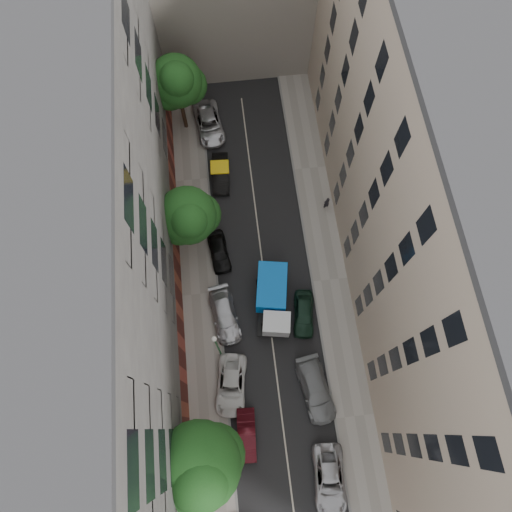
{
  "coord_description": "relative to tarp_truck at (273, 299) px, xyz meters",
  "views": [
    {
      "loc": [
        -2.06,
        -11.05,
        36.93
      ],
      "look_at": [
        -0.73,
        0.62,
        6.0
      ],
      "focal_mm": 32.0,
      "sensor_mm": 36.0,
      "label": 1
    }
  ],
  "objects": [
    {
      "name": "ground",
      "position": [
        -0.41,
        1.46,
        -1.45
      ],
      "size": [
        120.0,
        120.0,
        0.0
      ],
      "primitive_type": "plane",
      "color": "#4C4C49",
      "rests_on": "ground"
    },
    {
      "name": "road_surface",
      "position": [
        -0.41,
        1.46,
        -1.44
      ],
      "size": [
        8.0,
        44.0,
        0.02
      ],
      "primitive_type": "cube",
      "color": "black",
      "rests_on": "ground"
    },
    {
      "name": "sidewalk_left",
      "position": [
        -5.91,
        1.46,
        -1.38
      ],
      "size": [
        3.0,
        44.0,
        0.15
      ],
      "primitive_type": "cube",
      "color": "gray",
      "rests_on": "ground"
    },
    {
      "name": "sidewalk_right",
      "position": [
        5.09,
        1.46,
        -1.38
      ],
      "size": [
        3.0,
        44.0,
        0.15
      ],
      "primitive_type": "cube",
      "color": "gray",
      "rests_on": "ground"
    },
    {
      "name": "building_left",
      "position": [
        -11.41,
        1.46,
        8.55
      ],
      "size": [
        8.0,
        44.0,
        20.0
      ],
      "primitive_type": "cube",
      "color": "#4B4846",
      "rests_on": "ground"
    },
    {
      "name": "building_right",
      "position": [
        10.59,
        1.46,
        8.55
      ],
      "size": [
        8.0,
        44.0,
        20.0
      ],
      "primitive_type": "cube",
      "color": "tan",
      "rests_on": "ground"
    },
    {
      "name": "tarp_truck",
      "position": [
        0.0,
        0.0,
        0.0
      ],
      "size": [
        3.17,
        6.04,
        2.64
      ],
      "rotation": [
        0.0,
        0.0,
        -0.17
      ],
      "color": "black",
      "rests_on": "ground"
    },
    {
      "name": "car_left_1",
      "position": [
        -3.21,
        -9.94,
        -0.82
      ],
      "size": [
        1.57,
        3.92,
        1.27
      ],
      "primitive_type": "imported",
      "rotation": [
        0.0,
        0.0,
        -0.06
      ],
      "color": "#490E16",
      "rests_on": "ground"
    },
    {
      "name": "car_left_2",
      "position": [
        -4.01,
        -6.25,
        -0.79
      ],
      "size": [
        2.94,
        5.08,
        1.33
      ],
      "primitive_type": "imported",
      "rotation": [
        0.0,
        0.0,
        -0.16
      ],
      "color": "silver",
      "rests_on": "ground"
    },
    {
      "name": "car_left_3",
      "position": [
        -4.01,
        -0.74,
        -0.75
      ],
      "size": [
        2.64,
        5.11,
        1.42
      ],
      "primitive_type": "imported",
      "rotation": [
        0.0,
        0.0,
        0.14
      ],
      "color": "#BAB9BF",
      "rests_on": "ground"
    },
    {
      "name": "car_left_4",
      "position": [
        -4.01,
        4.86,
        -0.78
      ],
      "size": [
        2.04,
        4.11,
        1.35
      ],
      "primitive_type": "imported",
      "rotation": [
        0.0,
        0.0,
        0.12
      ],
      "color": "black",
      "rests_on": "ground"
    },
    {
      "name": "car_left_5",
      "position": [
        -3.21,
        12.46,
        -0.76
      ],
      "size": [
        1.71,
        4.3,
        1.39
      ],
      "primitive_type": "imported",
      "rotation": [
        0.0,
        0.0,
        -0.06
      ],
      "color": "black",
      "rests_on": "ground"
    },
    {
      "name": "car_left_6",
      "position": [
        -3.85,
        18.06,
        -0.71
      ],
      "size": [
        3.1,
        5.59,
        1.48
      ],
      "primitive_type": "imported",
      "rotation": [
        0.0,
        0.0,
        0.13
      ],
      "color": "silver",
      "rests_on": "ground"
    },
    {
      "name": "car_right_0",
      "position": [
        2.39,
        -13.54,
        -0.78
      ],
      "size": [
        2.61,
        5.03,
        1.35
      ],
      "primitive_type": "imported",
      "rotation": [
        0.0,
        0.0,
        -0.08
      ],
      "color": "#B0AFB4",
      "rests_on": "ground"
    },
    {
      "name": "car_right_1",
      "position": [
        2.39,
        -7.34,
        -0.71
      ],
      "size": [
        2.87,
        5.42,
        1.5
      ],
      "primitive_type": "imported",
      "rotation": [
        0.0,
        0.0,
        0.16
      ],
      "color": "slate",
      "rests_on": "ground"
    },
    {
      "name": "car_right_2",
      "position": [
        2.39,
        -1.34,
        -0.77
      ],
      "size": [
        2.19,
        4.2,
        1.37
      ],
      "primitive_type": "imported",
      "rotation": [
        0.0,
        0.0,
        -0.15
      ],
      "color": "black",
      "rests_on": "ground"
    },
    {
      "name": "tree_near",
      "position": [
        -6.09,
        -11.37,
        5.1
      ],
      "size": [
        5.59,
        5.35,
        9.52
      ],
      "color": "#382619",
      "rests_on": "sidewalk_left"
    },
    {
      "name": "tree_mid",
      "position": [
        -5.9,
        6.21,
        3.57
      ],
      "size": [
        4.94,
        4.61,
        7.42
      ],
      "color": "#382619",
      "rests_on": "sidewalk_left"
    },
    {
      "name": "tree_far",
      "position": [
        -5.97,
        18.33,
        4.61
      ],
      "size": [
        4.84,
        4.49,
        8.64
      ],
      "color": "#382619",
      "rests_on": "sidewalk_left"
    },
    {
      "name": "lamp_post",
      "position": [
        -4.61,
        -3.71,
        2.75
      ],
      "size": [
        0.36,
        0.36,
        6.61
      ],
      "color": "#1C632C",
      "rests_on": "sidewalk_left"
    },
    {
      "name": "pedestrian",
      "position": [
        5.88,
        8.29,
        -0.52
      ],
      "size": [
        0.67,
        0.55,
        1.57
      ],
      "primitive_type": "imported",
      "rotation": [
        0.0,
        0.0,
        3.48
      ],
      "color": "black",
      "rests_on": "sidewalk_right"
    }
  ]
}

